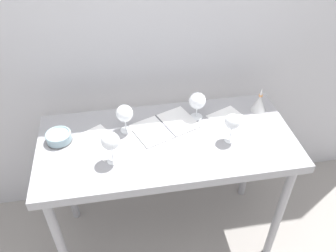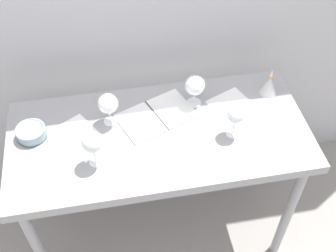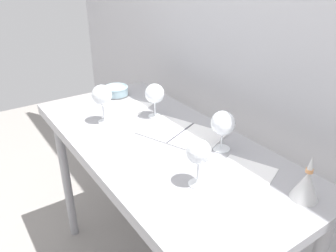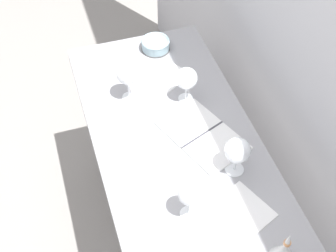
{
  "view_description": "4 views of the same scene",
  "coord_description": "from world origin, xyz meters",
  "views": [
    {
      "loc": [
        -0.23,
        -1.39,
        2.16
      ],
      "look_at": [
        0.01,
        0.05,
        0.95
      ],
      "focal_mm": 36.93,
      "sensor_mm": 36.0,
      "label": 1
    },
    {
      "loc": [
        -0.19,
        -1.31,
        2.39
      ],
      "look_at": [
        0.04,
        -0.0,
        0.94
      ],
      "focal_mm": 45.84,
      "sensor_mm": 36.0,
      "label": 2
    },
    {
      "loc": [
        1.05,
        -0.69,
        1.59
      ],
      "look_at": [
        -0.0,
        0.04,
        0.95
      ],
      "focal_mm": 35.75,
      "sensor_mm": 36.0,
      "label": 3
    },
    {
      "loc": [
        1.16,
        -0.41,
        2.37
      ],
      "look_at": [
        0.0,
        -0.04,
        1.01
      ],
      "focal_mm": 50.82,
      "sensor_mm": 36.0,
      "label": 4
    }
  ],
  "objects": [
    {
      "name": "back_wall",
      "position": [
        0.0,
        0.49,
        1.3
      ],
      "size": [
        3.8,
        0.04,
        2.6
      ],
      "primitive_type": "cube",
      "color": "#B3B3B8",
      "rests_on": "ground_plane"
    },
    {
      "name": "wine_glass_far_right",
      "position": [
        0.2,
        0.16,
        1.01
      ],
      "size": [
        0.1,
        0.1,
        0.17
      ],
      "color": "white",
      "rests_on": "steel_counter"
    },
    {
      "name": "decanter_funnel",
      "position": [
        0.59,
        0.17,
        0.95
      ],
      "size": [
        0.09,
        0.09,
        0.16
      ],
      "color": "silver",
      "rests_on": "steel_counter"
    },
    {
      "name": "steel_counter",
      "position": [
        0.0,
        -0.01,
        0.79
      ],
      "size": [
        1.4,
        0.65,
        0.9
      ],
      "color": "#95959A",
      "rests_on": "ground_plane"
    },
    {
      "name": "open_notebook",
      "position": [
        0.01,
        0.1,
        0.9
      ],
      "size": [
        0.41,
        0.34,
        0.01
      ],
      "rotation": [
        0.0,
        0.0,
        0.38
      ],
      "color": "white",
      "rests_on": "steel_counter"
    },
    {
      "name": "wine_glass_far_left",
      "position": [
        -0.22,
        0.11,
        1.02
      ],
      "size": [
        0.09,
        0.09,
        0.17
      ],
      "color": "white",
      "rests_on": "steel_counter"
    },
    {
      "name": "tasting_sheet_upper",
      "position": [
        -0.35,
        0.03,
        0.9
      ],
      "size": [
        0.27,
        0.31,
        0.0
      ],
      "primitive_type": "cube",
      "rotation": [
        0.0,
        0.0,
        0.55
      ],
      "color": "white",
      "rests_on": "steel_counter"
    },
    {
      "name": "wine_glass_near_left",
      "position": [
        -0.3,
        -0.13,
        1.03
      ],
      "size": [
        0.09,
        0.09,
        0.18
      ],
      "color": "white",
      "rests_on": "steel_counter"
    },
    {
      "name": "ground_plane",
      "position": [
        0.0,
        0.0,
        0.0
      ],
      "size": [
        6.0,
        6.0,
        0.0
      ],
      "primitive_type": "plane",
      "color": "gray"
    },
    {
      "name": "tasting_bowl",
      "position": [
        -0.58,
        0.08,
        0.93
      ],
      "size": [
        0.14,
        0.14,
        0.06
      ],
      "color": "#4C4C4C",
      "rests_on": "steel_counter"
    },
    {
      "name": "tasting_sheet_lower",
      "position": [
        0.39,
        0.1,
        0.9
      ],
      "size": [
        0.26,
        0.27,
        0.0
      ],
      "primitive_type": "cube",
      "rotation": [
        0.0,
        0.0,
        0.4
      ],
      "color": "white",
      "rests_on": "steel_counter"
    },
    {
      "name": "wine_glass_near_right",
      "position": [
        0.33,
        -0.07,
        1.03
      ],
      "size": [
        0.08,
        0.08,
        0.17
      ],
      "color": "white",
      "rests_on": "steel_counter"
    }
  ]
}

